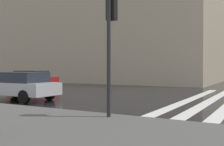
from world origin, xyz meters
TOP-DOWN VIEW (x-y plane):
  - haussmann_block_mid at (22.07, 19.44)m, footprint 19.14×25.08m
  - traffic_signal_post at (-3.42, 6.47)m, footprint 0.44×0.30m
  - car_red at (5.50, 18.91)m, footprint 1.85×4.10m
  - car_silver at (-1.00, 13.11)m, footprint 1.85×4.10m

SIDE VIEW (x-z plane):
  - car_red at x=5.50m, z-range 0.05..1.46m
  - car_silver at x=-1.00m, z-range 0.05..1.46m
  - traffic_signal_post at x=-3.42m, z-range 0.98..4.75m
  - haussmann_block_mid at x=22.07m, z-range -0.19..18.67m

